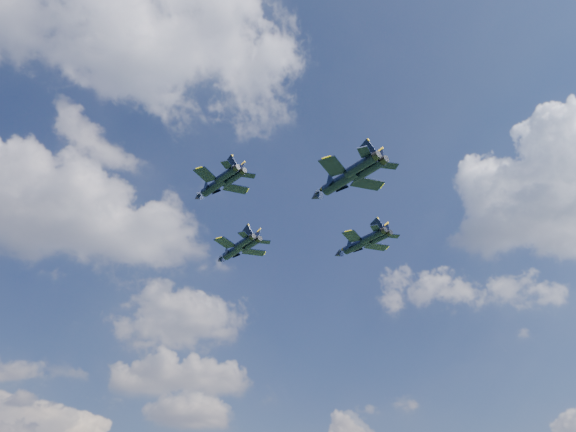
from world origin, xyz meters
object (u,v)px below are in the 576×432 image
Objects in this scene: jet_left at (213,187)px; jet_slot at (339,182)px; jet_right at (356,245)px; jet_lead at (233,251)px.

jet_left is 0.79× the size of jet_slot.
jet_lead is at bearing 131.96° from jet_right.
jet_slot is (-12.98, -20.98, -0.63)m from jet_right.
jet_right is 24.68m from jet_slot.
jet_lead is 33.88m from jet_slot.
jet_lead is 1.14× the size of jet_left.
jet_left is 0.87× the size of jet_right.
jet_lead is 25.21m from jet_right.
jet_lead reaches higher than jet_right.
jet_right is (22.41, -11.54, -0.43)m from jet_lead.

